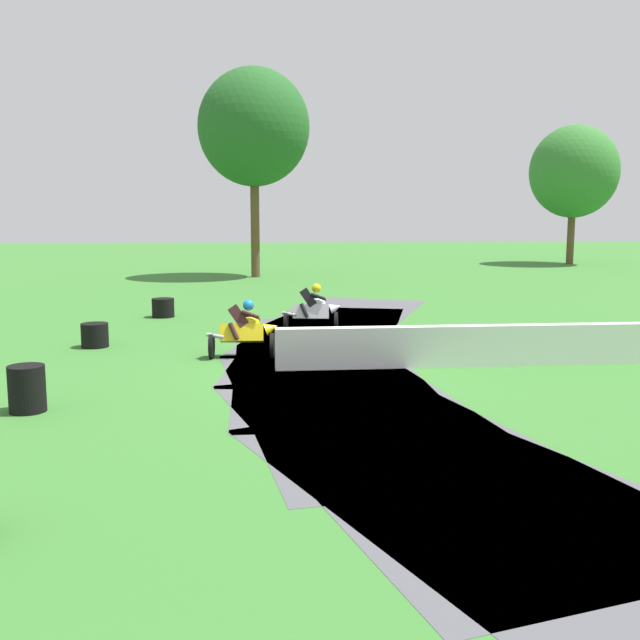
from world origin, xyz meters
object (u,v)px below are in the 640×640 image
Objects in this scene: motorcycle_lead_white at (314,309)px; tire_stack_near at (163,308)px; tire_stack_mid_a at (95,335)px; motorcycle_chase_yellow at (245,330)px; tire_stack_mid_b at (27,389)px.

tire_stack_near is (-4.68, 3.17, -0.35)m from motorcycle_lead_white.
motorcycle_chase_yellow is at bearing -20.79° from tire_stack_mid_a.
tire_stack_mid_b is (-0.51, -11.08, 0.10)m from tire_stack_near.
motorcycle_chase_yellow reaches higher than tire_stack_mid_a.
motorcycle_chase_yellow is at bearing 52.46° from tire_stack_mid_b.
tire_stack_mid_a is 5.98m from tire_stack_mid_b.
motorcycle_lead_white is 5.89m from tire_stack_mid_a.
tire_stack_mid_b is at bearing -123.29° from motorcycle_lead_white.
motorcycle_chase_yellow is at bearing -116.94° from motorcycle_lead_white.
tire_stack_mid_a is 0.84× the size of tire_stack_mid_b.
motorcycle_chase_yellow is 7.21m from tire_stack_near.
motorcycle_chase_yellow is (-1.73, -3.40, -0.02)m from motorcycle_lead_white.
motorcycle_lead_white is 1.01× the size of motorcycle_chase_yellow.
tire_stack_near is 5.19m from tire_stack_mid_a.
tire_stack_mid_a is at bearing 159.21° from motorcycle_chase_yellow.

